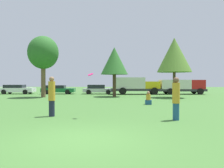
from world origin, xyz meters
TOP-DOWN VIEW (x-y plane):
  - ground_plane at (0.00, 0.00)m, footprint 120.00×120.00m
  - person_thrower at (-2.23, 4.28)m, footprint 0.33×0.33m
  - person_catcher at (3.62, 3.45)m, footprint 0.33×0.33m
  - frisbee at (-0.27, 3.97)m, footprint 0.27×0.25m
  - bystander_sitting at (3.18, 10.04)m, footprint 0.45×0.37m
  - tree_0 at (-7.17, 17.11)m, footprint 3.24×3.24m
  - tree_1 at (0.41, 18.28)m, footprint 3.02×3.02m
  - tree_2 at (6.73, 17.13)m, footprint 3.59×3.59m
  - parked_car_white at (-12.96, 23.14)m, footprint 4.61×2.17m
  - parked_car_green at (-7.38, 23.31)m, footprint 4.47×2.05m
  - parked_car_silver at (-1.96, 23.57)m, footprint 4.23×2.25m
  - delivery_truck_yellow at (2.95, 23.08)m, footprint 6.57×2.64m
  - delivery_truck_red at (9.15, 23.57)m, footprint 6.29×2.70m

SIDE VIEW (x-z plane):
  - ground_plane at x=0.00m, z-range 0.00..0.00m
  - bystander_sitting at x=3.18m, z-range -0.09..0.90m
  - parked_car_green at x=-7.38m, z-range 0.04..1.21m
  - parked_car_silver at x=-1.96m, z-range 0.02..1.27m
  - parked_car_white at x=-12.96m, z-range 0.04..1.27m
  - person_catcher at x=3.62m, z-range 0.03..1.94m
  - person_thrower at x=-2.23m, z-range 0.02..1.98m
  - delivery_truck_red at x=9.15m, z-range 0.17..2.07m
  - delivery_truck_yellow at x=2.95m, z-range 0.11..2.33m
  - frisbee at x=-0.27m, z-range 1.96..2.14m
  - tree_1 at x=0.41m, z-range 1.20..6.70m
  - tree_2 at x=6.73m, z-range 1.32..7.59m
  - tree_0 at x=-7.17m, z-range 1.45..8.01m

